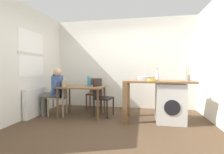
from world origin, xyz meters
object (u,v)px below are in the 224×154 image
Objects in this scene: chair_person_seat at (61,95)px; chair_spare_by_wall at (95,92)px; washing_machine at (170,103)px; vase at (89,81)px; seated_person at (54,89)px; chair_opposite at (101,96)px; bottle_tall_green at (157,74)px; utensil_crock at (188,78)px; dining_table at (82,90)px; mixing_bowl at (152,80)px.

chair_spare_by_wall is at bearing -48.07° from chair_person_seat.
washing_machine is at bearing 153.55° from chair_spare_by_wall.
vase is (0.70, 0.19, 0.36)m from chair_person_seat.
washing_machine is (2.81, -0.03, -0.24)m from seated_person.
chair_person_seat is 3.57× the size of vase.
bottle_tall_green is (1.37, 0.03, 0.54)m from chair_opposite.
chair_spare_by_wall is at bearing 159.79° from utensil_crock.
washing_machine is at bearing -4.11° from dining_table.
bottle_tall_green is at bearing 136.15° from washing_machine.
chair_opposite reaches higher than washing_machine.
mixing_bowl is (-0.15, -0.44, -0.10)m from bottle_tall_green.
mixing_bowl reaches higher than chair_opposite.
vase is (-1.55, 0.45, -0.08)m from mixing_bowl.
bottle_tall_green is 0.48m from mixing_bowl.
mixing_bowl is (-0.41, -0.20, 0.52)m from washing_machine.
mixing_bowl reaches higher than chair_spare_by_wall.
dining_table is at bearing -91.80° from seated_person.
seated_person is at bearing -67.35° from chair_opposite.
chair_opposite and chair_spare_by_wall have the same top height.
vase is at bearing -86.30° from chair_person_seat.
mixing_bowl is (1.70, -0.35, 0.30)m from dining_table.
dining_table is 4.37× the size of vase.
dining_table is 0.92× the size of seated_person.
mixing_bowl is 1.61m from vase.
washing_machine is (2.65, -0.07, -0.08)m from chair_person_seat.
seated_person reaches higher than vase.
seated_person and bottle_tall_green have the same top height.
mixing_bowl is (1.60, -1.12, 0.44)m from chair_spare_by_wall.
chair_opposite is 1.05× the size of washing_machine.
bottle_tall_green reaches higher than washing_machine.
chair_person_seat is 2.30m from mixing_bowl.
chair_spare_by_wall is 4.99× the size of mixing_bowl.
chair_person_seat is at bearing 173.31° from mixing_bowl.
bottle_tall_green is at bearing 2.95° from dining_table.
bottle_tall_green is 0.94× the size of utensil_crock.
chair_opposite is at bearing 116.60° from chair_spare_by_wall.
chair_opposite is 4.99× the size of mixing_bowl.
vase is (-1.95, 0.25, 0.44)m from washing_machine.
chair_person_seat is 0.81m from vase.
seated_person is (-1.18, -0.18, 0.16)m from chair_opposite.
chair_opposite is 3.00× the size of utensil_crock.
dining_table is at bearing 81.13° from chair_spare_by_wall.
seated_person is at bearing 46.33° from chair_spare_by_wall.
chair_opposite is at bearing 161.13° from mixing_bowl.
chair_opposite is at bearing 175.23° from utensil_crock.
chair_person_seat is 0.23m from seated_person.
seated_person is at bearing -179.67° from utensil_crock.
washing_machine is 3.41× the size of vase.
washing_machine is 4.76× the size of mixing_bowl.
chair_opposite is (1.02, 0.15, 0.00)m from chair_person_seat.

